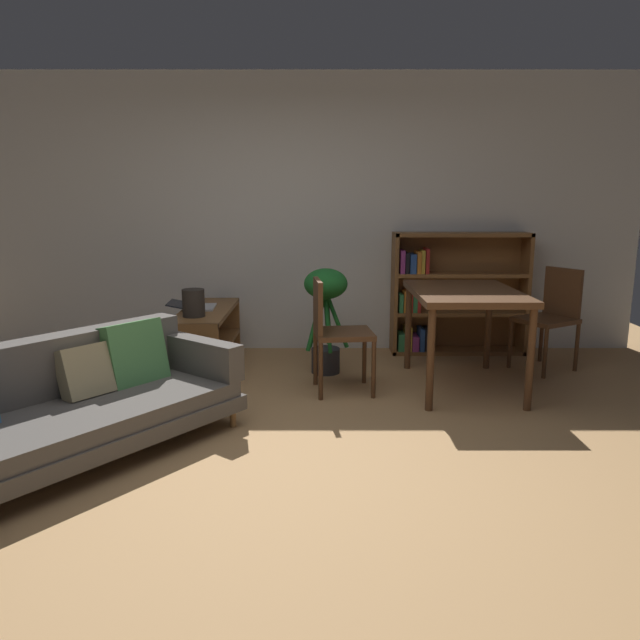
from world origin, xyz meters
TOP-DOWN VIEW (x-y plane):
  - ground_plane at (0.00, 0.00)m, footprint 8.16×8.16m
  - back_wall_panel at (0.00, 2.70)m, footprint 6.80×0.10m
  - fabric_couch at (-1.27, 0.05)m, footprint 1.89×2.10m
  - media_console at (-0.76, 1.80)m, footprint 0.41×1.24m
  - open_laptop at (-0.87, 1.86)m, footprint 0.42×0.35m
  - desk_speaker at (-0.80, 1.49)m, footprint 0.18×0.18m
  - potted_floor_plant at (0.28, 1.78)m, footprint 0.40×0.41m
  - dining_table at (1.38, 1.37)m, footprint 0.82×1.19m
  - dining_chair_near at (2.30, 1.92)m, footprint 0.61×0.59m
  - dining_chair_far at (0.35, 1.25)m, footprint 0.49×0.47m
  - bookshelf at (1.51, 2.53)m, footprint 1.31×0.31m

SIDE VIEW (x-z plane):
  - ground_plane at x=0.00m, z-range 0.00..0.00m
  - media_console at x=-0.76m, z-range -0.01..0.56m
  - fabric_couch at x=-1.27m, z-range -0.03..0.69m
  - dining_chair_near at x=2.30m, z-range 0.05..0.96m
  - dining_chair_far at x=0.35m, z-range 0.06..0.97m
  - bookshelf at x=1.51m, z-range -0.02..1.17m
  - open_laptop at x=-0.87m, z-range 0.55..0.61m
  - potted_floor_plant at x=0.28m, z-range 0.14..1.06m
  - desk_speaker at x=-0.80m, z-range 0.56..0.79m
  - dining_table at x=1.38m, z-range 0.31..1.11m
  - back_wall_panel at x=0.00m, z-range 0.00..2.70m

